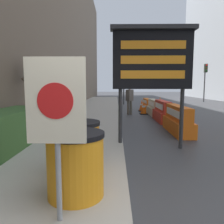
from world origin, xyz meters
TOP-DOWN VIEW (x-y plane):
  - bare_tree at (-2.60, 5.05)m, footprint 1.62×1.52m
  - barrel_drum_foreground at (-0.72, 0.64)m, footprint 0.78×0.78m
  - barrel_drum_middle at (-0.84, 1.51)m, footprint 0.78×0.78m
  - warning_sign at (-0.80, 0.07)m, footprint 0.62×0.08m
  - message_board at (0.71, 3.40)m, footprint 2.08×0.36m
  - jersey_barrier_orange_far at (1.95, 5.31)m, footprint 0.57×2.18m
  - jersey_barrier_red_striped at (1.95, 7.82)m, footprint 0.57×2.08m
  - jersey_barrier_cream at (1.95, 10.09)m, footprint 0.56×2.10m
  - jersey_barrier_orange_near at (1.95, 12.53)m, footprint 0.61×2.02m
  - traffic_cone_near at (3.26, 14.93)m, footprint 0.44×0.44m
  - traffic_cone_mid at (1.48, 11.87)m, footprint 0.42×0.42m
  - traffic_cone_far at (1.41, 10.34)m, footprint 0.44×0.44m
  - traffic_light_near_curb at (0.51, 16.94)m, footprint 0.28×0.45m
  - traffic_light_far_side at (8.85, 20.33)m, footprint 0.28×0.45m
  - pedestrian_passerby at (0.58, 10.09)m, footprint 0.46×0.49m

SIDE VIEW (x-z plane):
  - jersey_barrier_orange_near at x=1.95m, z-range -0.05..0.72m
  - traffic_cone_mid at x=1.48m, z-range -0.01..0.75m
  - jersey_barrier_cream at x=1.95m, z-range -0.05..0.80m
  - traffic_cone_near at x=3.26m, z-range -0.01..0.77m
  - traffic_cone_far at x=1.41m, z-range -0.01..0.78m
  - jersey_barrier_orange_far at x=1.95m, z-range -0.06..0.88m
  - jersey_barrier_red_striped at x=1.95m, z-range -0.06..0.89m
  - barrel_drum_foreground at x=-0.72m, z-range 0.14..1.01m
  - barrel_drum_middle at x=-0.84m, z-range 0.14..1.01m
  - pedestrian_passerby at x=0.58m, z-range 0.15..1.77m
  - warning_sign at x=-0.80m, z-range 0.46..2.22m
  - bare_tree at x=-2.60m, z-range 0.24..2.77m
  - message_board at x=0.71m, z-range 0.73..3.78m
  - traffic_light_near_curb at x=0.51m, z-range 0.84..4.55m
  - traffic_light_far_side at x=8.85m, z-range 0.86..4.68m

